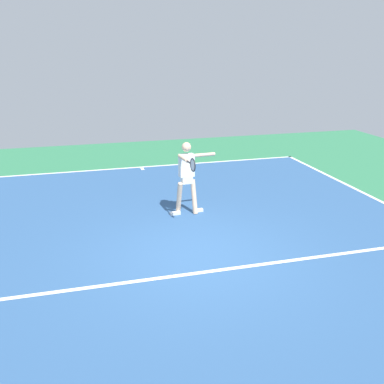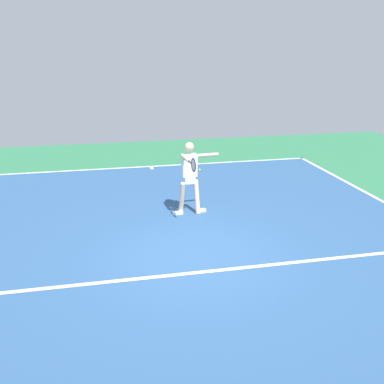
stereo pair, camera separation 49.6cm
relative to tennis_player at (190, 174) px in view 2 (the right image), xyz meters
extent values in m
plane|color=#2D754C|center=(0.37, 2.21, -0.98)|extent=(21.53, 21.53, 0.00)
cube|color=#2D5484|center=(0.37, 2.21, -0.98)|extent=(10.77, 13.50, 0.00)
cube|color=white|center=(0.37, -4.49, -0.98)|extent=(10.77, 0.10, 0.01)
cube|color=white|center=(0.37, 2.85, -0.98)|extent=(8.08, 0.10, 0.01)
cube|color=white|center=(0.37, -4.29, -0.98)|extent=(0.10, 0.30, 0.01)
cylinder|color=beige|center=(-0.18, -0.05, -0.59)|extent=(0.13, 0.32, 0.81)
cube|color=white|center=(-0.28, -0.06, -0.94)|extent=(0.25, 0.12, 0.07)
cylinder|color=beige|center=(0.19, -0.02, -0.59)|extent=(0.13, 0.32, 0.81)
cube|color=white|center=(0.29, -0.01, -0.94)|extent=(0.25, 0.12, 0.07)
cube|color=white|center=(0.01, -0.04, -0.13)|extent=(0.26, 0.22, 0.20)
cube|color=white|center=(0.01, -0.04, 0.19)|extent=(0.35, 0.21, 0.52)
sphere|color=beige|center=(0.01, -0.04, 0.62)|extent=(0.21, 0.21, 0.21)
cylinder|color=beige|center=(-0.42, -0.07, 0.40)|extent=(0.53, 0.12, 0.08)
cylinder|color=beige|center=(0.16, 0.24, 0.43)|extent=(0.12, 0.53, 0.08)
cylinder|color=black|center=(0.13, 0.61, 0.43)|extent=(0.05, 0.22, 0.03)
torus|color=black|center=(0.11, 0.85, 0.43)|extent=(0.05, 0.29, 0.29)
cylinder|color=silver|center=(0.11, 0.85, 0.43)|extent=(0.02, 0.25, 0.25)
sphere|color=#C6E53D|center=(-1.08, -3.61, -0.95)|extent=(0.07, 0.07, 0.07)
camera|label=1|loc=(2.51, 9.53, 2.80)|focal=41.85mm
camera|label=2|loc=(2.03, 9.65, 2.80)|focal=41.85mm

